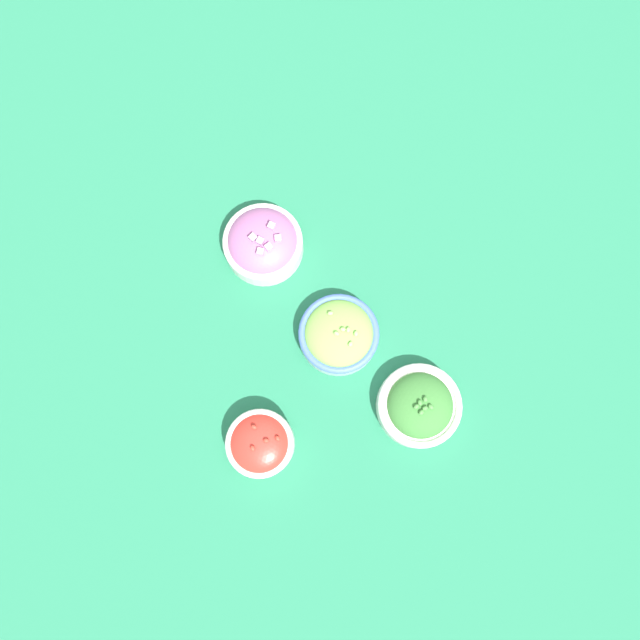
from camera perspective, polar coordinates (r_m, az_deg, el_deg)
name	(u,v)px	position (r m, az deg, el deg)	size (l,w,h in m)	color
ground_plane	(320,323)	(1.10, 0.00, -0.30)	(3.00, 3.00, 0.00)	#23704C
bowl_lettuce	(339,334)	(1.07, 1.73, -1.30)	(0.14, 0.14, 0.07)	#B2C1CC
bowl_broccoli	(419,406)	(1.06, 9.07, -7.74)	(0.14, 0.14, 0.07)	silver
bowl_red_onion	(263,243)	(1.10, -5.23, 7.03)	(0.14, 0.14, 0.08)	silver
bowl_cherry_tomatoes	(260,443)	(1.05, -5.50, -11.17)	(0.11, 0.11, 0.07)	silver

